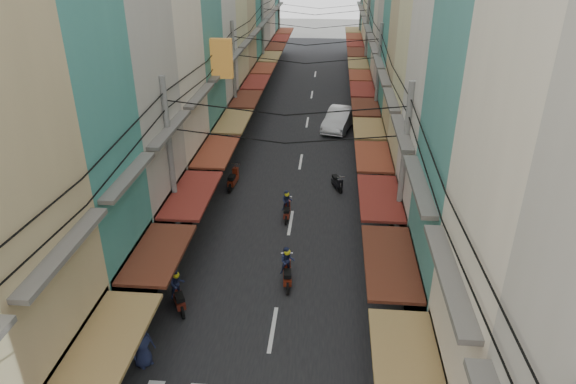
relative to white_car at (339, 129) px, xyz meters
The scene contains 13 objects.
ground 20.87m from the white_car, 96.84° to the right, with size 160.00×160.00×0.00m, color slate.
road 2.59m from the white_car, 163.84° to the right, with size 10.00×80.00×0.02m, color black.
sidewalk_left 9.02m from the white_car, behind, with size 3.00×80.00×0.06m, color gray.
sidewalk_right 4.08m from the white_car, 10.18° to the right, with size 3.00×80.00×0.06m, color gray.
building_row_right 11.68m from the white_car, 38.22° to the right, with size 7.80×68.98×22.59m.
utility_poles 9.07m from the white_car, 113.54° to the right, with size 10.20×66.13×8.20m.
white_car is the anchor object (origin of this frame).
bicycle 18.00m from the white_car, 79.91° to the right, with size 0.60×1.61×1.11m, color black.
moving_scooters 17.30m from the white_car, 102.69° to the right, with size 6.54×12.99×1.79m.
parked_scooters 23.98m from the white_car, 87.21° to the right, with size 13.19×14.78×1.01m.
pedestrians 20.01m from the white_car, 109.81° to the right, with size 12.39×16.02×2.25m.
market_umbrella 24.84m from the white_car, 82.43° to the right, with size 2.16×2.16×2.28m.
traffic_sign 25.26m from the white_car, 82.54° to the right, with size 0.10×0.69×3.14m.
Camera 1 is at (1.85, -16.71, 13.09)m, focal length 32.00 mm.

